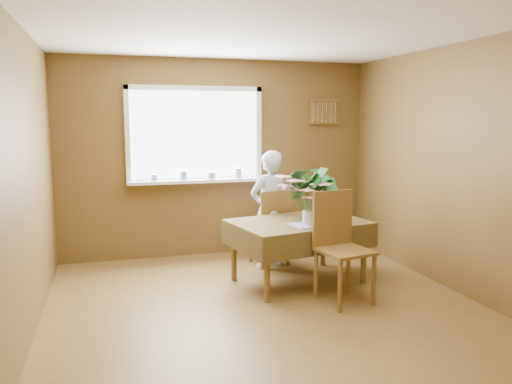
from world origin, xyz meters
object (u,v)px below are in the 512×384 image
object	(u,v)px
chair_near	(339,242)
flower_bouquet	(309,192)
seated_woman	(269,209)
dining_table	(299,228)
chair_far	(272,225)

from	to	relation	value
chair_near	flower_bouquet	xyz separation A→B (m)	(-0.16, 0.40, 0.44)
seated_woman	flower_bouquet	size ratio (longest dim) A/B	2.28
chair_near	seated_woman	bearing A→B (deg)	93.88
chair_near	seated_woman	distance (m)	1.27
dining_table	flower_bouquet	distance (m)	0.47
chair_far	chair_near	size ratio (longest dim) A/B	0.87
chair_far	flower_bouquet	size ratio (longest dim) A/B	1.51
chair_near	flower_bouquet	distance (m)	0.62
chair_near	flower_bouquet	bearing A→B (deg)	101.98
chair_far	flower_bouquet	xyz separation A→B (m)	(0.11, -0.85, 0.51)
dining_table	seated_woman	size ratio (longest dim) A/B	1.11
chair_far	chair_near	distance (m)	1.28
dining_table	chair_far	distance (m)	0.66
dining_table	flower_bouquet	xyz separation A→B (m)	(0.02, -0.20, 0.42)
chair_far	seated_woman	distance (m)	0.20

